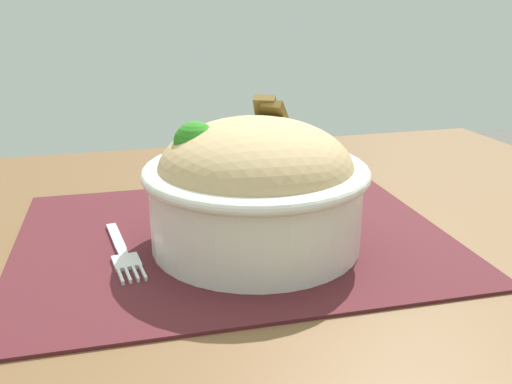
# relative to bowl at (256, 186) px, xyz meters

# --- Properties ---
(table) EXTENTS (1.04, 0.77, 0.71)m
(table) POSITION_rel_bowl_xyz_m (0.04, -0.00, -0.14)
(table) COLOR brown
(table) RESTS_ON ground_plane
(placemat) EXTENTS (0.41, 0.32, 0.00)m
(placemat) POSITION_rel_bowl_xyz_m (0.02, -0.02, -0.06)
(placemat) COLOR #47191E
(placemat) RESTS_ON table
(bowl) EXTENTS (0.24, 0.24, 0.13)m
(bowl) POSITION_rel_bowl_xyz_m (0.00, 0.00, 0.00)
(bowl) COLOR silver
(bowl) RESTS_ON placemat
(fork) EXTENTS (0.03, 0.12, 0.00)m
(fork) POSITION_rel_bowl_xyz_m (0.12, -0.01, -0.05)
(fork) COLOR silver
(fork) RESTS_ON placemat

